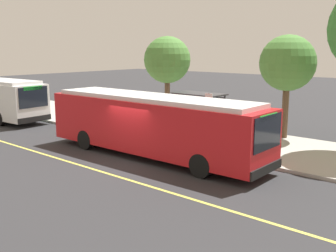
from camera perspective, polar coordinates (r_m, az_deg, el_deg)
name	(u,v)px	position (r m, az deg, el deg)	size (l,w,h in m)	color
ground_plane	(134,160)	(19.11, -4.86, -4.74)	(120.00, 120.00, 0.00)	#2B2B2D
sidewalk_curb	(208,137)	(23.53, 5.67, -1.58)	(44.00, 6.40, 0.15)	#A8A399
lane_stripe_center	(97,170)	(17.72, -10.00, -6.12)	(36.00, 0.14, 0.01)	#E0D64C
transit_bus_main	(152,123)	(19.26, -2.23, 0.36)	(12.02, 2.75, 2.95)	red
bus_shelter	(198,105)	(23.42, 4.24, 2.96)	(2.90, 1.60, 2.48)	#333338
waiting_bench	(202,127)	(23.51, 4.79, -0.19)	(1.60, 0.48, 0.95)	brown
route_sign_post	(209,113)	(20.36, 5.73, 1.85)	(0.44, 0.08, 2.80)	#333338
street_tree_near_shelter	(288,64)	(23.44, 16.46, 8.40)	(3.08, 3.08, 5.72)	brown
street_tree_downstreet	(167,60)	(27.35, -0.10, 9.21)	(3.11, 3.11, 5.77)	brown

